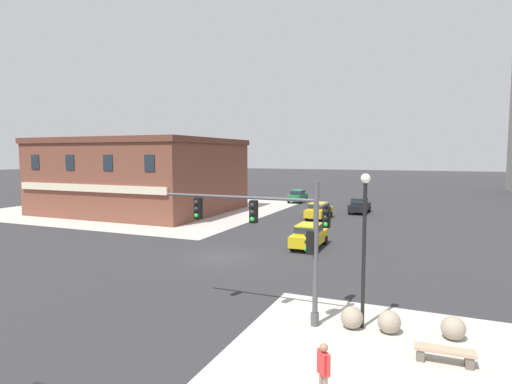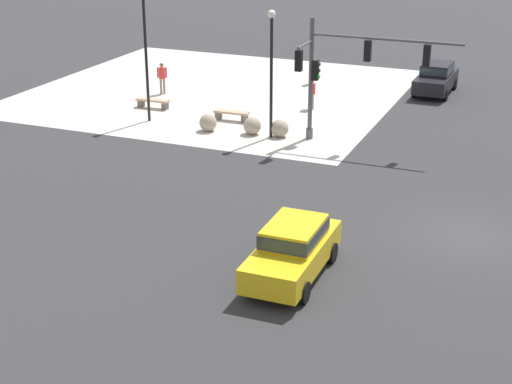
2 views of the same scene
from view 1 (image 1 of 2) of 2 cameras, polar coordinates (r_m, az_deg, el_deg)
The scene contains 14 objects.
ground_plane at distance 27.15m, azimuth -4.77°, elevation -8.83°, with size 320.00×320.00×0.00m, color #2D2D30.
sidewalk_far_corner at distance 54.41m, azimuth -13.72°, elevation -1.93°, with size 32.00×32.00×0.02m, color #B7B2A8.
traffic_signal_main at distance 16.59m, azimuth 3.77°, elevation -5.57°, with size 6.77×2.09×5.54m.
bollard_sphere_curb_a at distance 16.85m, azimuth 12.91°, elevation -16.30°, with size 0.83×0.83×0.83m, color gray.
bollard_sphere_curb_b at distance 16.80m, azimuth 17.65°, elevation -16.48°, with size 0.83×0.83×0.83m, color gray.
bollard_sphere_curb_c at distance 17.07m, azimuth 25.24°, elevation -16.38°, with size 0.83×0.83×0.83m, color gray.
bench_near_signal at distance 15.24m, azimuth 24.25°, elevation -19.38°, with size 1.81×0.53×0.49m.
pedestrian_near_bench at distance 12.02m, azimuth 9.16°, elevation -22.71°, with size 0.43×0.40×1.64m.
street_lamp_corner_near at distance 16.15m, azimuth 14.51°, elevation -5.43°, with size 0.36×0.36×5.84m.
car_main_northbound_far at distance 43.09m, azimuth 8.54°, elevation -2.43°, with size 2.07×4.49×1.68m.
car_main_southbound_near at distance 29.84m, azimuth 7.24°, elevation -5.78°, with size 1.92×4.42×1.68m.
car_cross_westbound at distance 48.31m, azimuth 13.91°, elevation -1.71°, with size 1.99×4.45×1.68m.
car_parked_curb at distance 57.97m, azimuth 5.69°, elevation -0.47°, with size 1.92×4.42×1.68m.
storefront_block_near_corner at distance 50.21m, azimuth -15.16°, elevation 2.22°, with size 19.66×16.77×8.29m.
Camera 1 is at (12.26, -23.33, 6.53)m, focal length 29.43 mm.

